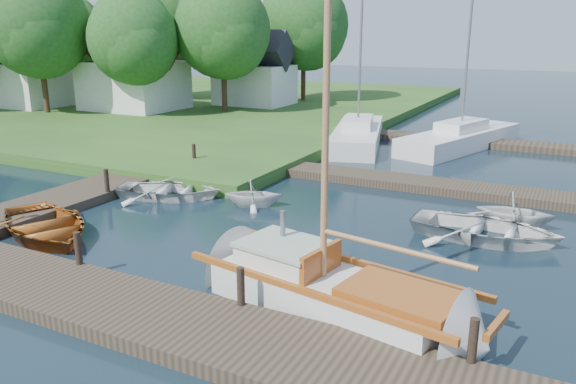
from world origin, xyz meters
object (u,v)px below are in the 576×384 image
at_px(tree_1, 38,24).
at_px(tree_4, 164,22).
at_px(marina_boat_0, 358,134).
at_px(house_a, 133,72).
at_px(house_b, 28,73).
at_px(mooring_post_3, 473,341).
at_px(mooring_post_5, 194,153).
at_px(mooring_post_2, 241,286).
at_px(tender_d, 515,208).
at_px(tender_c, 486,226).
at_px(tree_3, 223,29).
at_px(marina_boat_1, 461,137).
at_px(tree_7, 304,24).
at_px(tree_2, 134,38).
at_px(sailboat, 337,295).
at_px(mooring_post_4, 107,180).
at_px(house_c, 255,75).
at_px(tree_5, 71,34).
at_px(dinghy, 44,222).
at_px(mooring_post_1, 78,248).
at_px(tender_b, 253,191).
at_px(tender_a, 169,187).

xyz_separation_m(tree_1, tree_4, (2.00, 10.00, 0.28)).
xyz_separation_m(marina_boat_0, tree_4, (-19.16, 8.63, 5.81)).
distance_m(house_a, house_b, 8.25).
height_order(mooring_post_3, mooring_post_5, same).
height_order(mooring_post_2, tender_d, tender_d).
xyz_separation_m(tender_c, tree_3, (-19.20, 16.12, 5.39)).
xyz_separation_m(marina_boat_1, tree_4, (-24.10, 7.30, 5.81)).
height_order(tender_d, tree_4, tree_4).
xyz_separation_m(marina_boat_1, tree_7, (-14.10, 11.30, 5.64)).
height_order(marina_boat_0, tree_2, marina_boat_0).
relative_size(mooring_post_5, tree_1, 0.09).
relative_size(tender_d, house_b, 0.38).
distance_m(house_b, tree_2, 10.30).
height_order(sailboat, tender_c, sailboat).
bearing_deg(mooring_post_2, mooring_post_4, 149.53).
distance_m(house_c, tree_5, 16.36).
xyz_separation_m(marina_boat_1, tree_3, (-16.10, 3.30, 5.25)).
xyz_separation_m(house_a, house_b, (-8.00, -2.00, -0.19)).
distance_m(tender_c, tender_d, 1.61).
xyz_separation_m(mooring_post_3, mooring_post_4, (-13.00, 5.00, 0.00)).
height_order(tree_2, tree_5, tree_5).
xyz_separation_m(sailboat, tree_2, (-21.10, 17.85, 4.91)).
bearing_deg(tree_2, marina_boat_1, 2.01).
relative_size(dinghy, tree_5, 0.52).
distance_m(dinghy, tree_4, 30.77).
height_order(mooring_post_3, marina_boat_0, marina_boat_0).
distance_m(dinghy, marina_boat_1, 19.97).
distance_m(house_c, tree_1, 14.54).
height_order(mooring_post_1, tree_3, tree_3).
bearing_deg(tender_c, tree_5, 64.13).
height_order(marina_boat_1, tree_3, marina_boat_1).
bearing_deg(tender_b, mooring_post_1, 150.26).
relative_size(mooring_post_1, tender_d, 0.36).
xyz_separation_m(house_b, house_c, (14.00, 8.00, -0.19)).
height_order(sailboat, house_a, sailboat).
height_order(mooring_post_4, dinghy, mooring_post_4).
height_order(mooring_post_3, house_c, house_c).
xyz_separation_m(mooring_post_2, house_c, (-15.50, 27.00, 1.88)).
distance_m(tender_a, tree_1, 22.38).
distance_m(mooring_post_5, house_a, 17.18).
bearing_deg(mooring_post_4, tender_b, 19.22).
relative_size(tender_a, house_a, 0.58).
bearing_deg(sailboat, tree_2, 149.98).
bearing_deg(marina_boat_0, tree_5, 60.39).
relative_size(mooring_post_2, sailboat, 0.08).
distance_m(marina_boat_0, marina_boat_1, 5.11).
relative_size(mooring_post_1, tree_1, 0.09).
distance_m(sailboat, marina_boat_0, 18.22).
distance_m(mooring_post_5, tree_4, 23.40).
xyz_separation_m(mooring_post_4, tree_1, (-17.00, 12.05, 5.39)).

